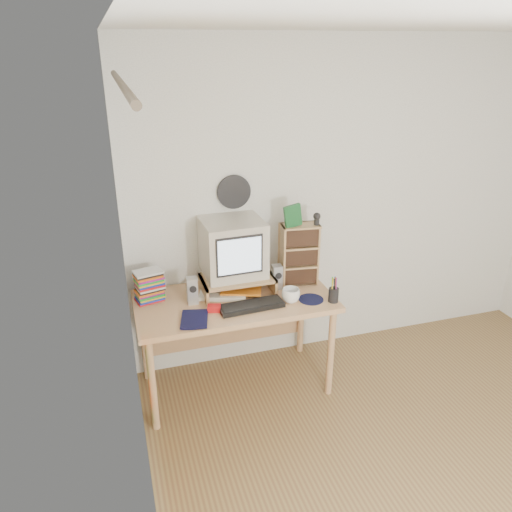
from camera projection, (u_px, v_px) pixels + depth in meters
floor at (467, 496)px, 2.91m from camera, size 3.50×3.50×0.00m
back_wall at (347, 204)px, 3.95m from camera, size 3.50×0.00×3.50m
left_wall at (143, 372)px, 1.94m from camera, size 0.00×3.50×3.50m
curtain at (144, 330)px, 2.41m from camera, size 0.00×2.20×2.20m
wall_disc at (234, 192)px, 3.61m from camera, size 0.25×0.02×0.25m
desk at (233, 311)px, 3.65m from camera, size 1.40×0.70×0.75m
monitor_riser at (237, 280)px, 3.61m from camera, size 0.52×0.30×0.12m
crt_monitor at (234, 249)px, 3.56m from camera, size 0.44×0.44×0.41m
speaker_left at (192, 290)px, 3.45m from camera, size 0.07×0.07×0.19m
speaker_right at (277, 277)px, 3.66m from camera, size 0.07×0.07×0.19m
keyboard at (251, 306)px, 3.42m from camera, size 0.46×0.18×0.03m
dvd_stack at (149, 284)px, 3.47m from camera, size 0.21×0.17×0.26m
cd_rack at (299, 254)px, 3.69m from camera, size 0.30×0.18×0.47m
mug at (291, 295)px, 3.48m from camera, size 0.14×0.14×0.10m
diary at (181, 318)px, 3.25m from camera, size 0.24×0.20×0.04m
mousepad at (311, 299)px, 3.53m from camera, size 0.20×0.20×0.00m
pen_cup at (334, 292)px, 3.48m from camera, size 0.09×0.09×0.14m
papers at (230, 290)px, 3.62m from camera, size 0.40×0.34×0.04m
red_box at (214, 308)px, 3.37m from camera, size 0.10×0.08×0.04m
game_box at (293, 216)px, 3.53m from camera, size 0.13×0.04×0.16m
webcam at (317, 219)px, 3.58m from camera, size 0.06×0.06×0.09m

